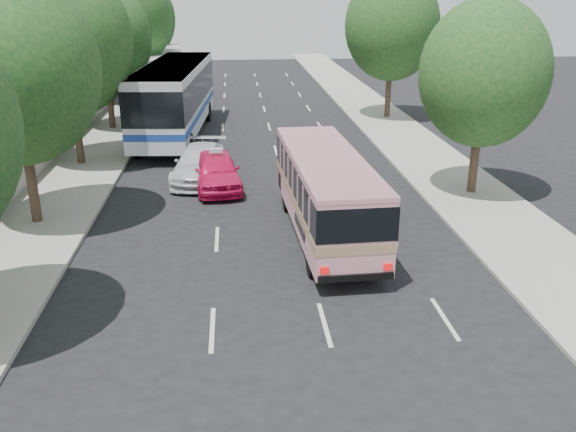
{
  "coord_description": "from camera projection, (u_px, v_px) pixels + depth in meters",
  "views": [
    {
      "loc": [
        -1.17,
        -15.65,
        8.2
      ],
      "look_at": [
        0.39,
        1.81,
        1.6
      ],
      "focal_mm": 38.0,
      "sensor_mm": 36.0,
      "label": 1
    }
  ],
  "objects": [
    {
      "name": "tree_left_d",
      "position": [
        104.0,
        34.0,
        35.33
      ],
      "size": [
        5.52,
        5.52,
        8.6
      ],
      "color": "#38281E",
      "rests_on": "ground"
    },
    {
      "name": "tree_left_f",
      "position": [
        140.0,
        16.0,
        50.11
      ],
      "size": [
        5.88,
        5.88,
        9.16
      ],
      "color": "#38281E",
      "rests_on": "ground"
    },
    {
      "name": "pink_taxi",
      "position": [
        217.0,
        170.0,
        26.25
      ],
      "size": [
        2.39,
        4.84,
        1.59
      ],
      "primitive_type": "imported",
      "rotation": [
        0.0,
        0.0,
        0.11
      ],
      "color": "#D6124E",
      "rests_on": "ground"
    },
    {
      "name": "tree_left_c",
      "position": [
        67.0,
        36.0,
        27.69
      ],
      "size": [
        6.0,
        6.0,
        9.35
      ],
      "color": "#38281E",
      "rests_on": "ground"
    },
    {
      "name": "tree_right_far",
      "position": [
        394.0,
        22.0,
        38.49
      ],
      "size": [
        6.0,
        6.0,
        9.35
      ],
      "color": "#38281E",
      "rests_on": "ground"
    },
    {
      "name": "tree_right_near",
      "position": [
        487.0,
        69.0,
        23.87
      ],
      "size": [
        5.1,
        5.1,
        7.95
      ],
      "color": "#38281E",
      "rests_on": "ground"
    },
    {
      "name": "sidewalk_right",
      "position": [
        394.0,
        130.0,
        36.9
      ],
      "size": [
        4.0,
        90.0,
        0.12
      ],
      "primitive_type": "cube",
      "color": "#9E998E",
      "rests_on": "ground"
    },
    {
      "name": "low_wall",
      "position": [
        75.0,
        122.0,
        35.04
      ],
      "size": [
        0.3,
        90.0,
        1.5
      ],
      "primitive_type": "cube",
      "color": "#9E998E",
      "rests_on": "sidewalk_left"
    },
    {
      "name": "pink_bus",
      "position": [
        326.0,
        187.0,
        20.82
      ],
      "size": [
        2.71,
        9.18,
        2.9
      ],
      "rotation": [
        0.0,
        0.0,
        0.04
      ],
      "color": "pink",
      "rests_on": "ground"
    },
    {
      "name": "tree_left_b",
      "position": [
        15.0,
        63.0,
        20.36
      ],
      "size": [
        5.7,
        5.7,
        8.88
      ],
      "color": "#38281E",
      "rests_on": "ground"
    },
    {
      "name": "taxi_roof_sign",
      "position": [
        216.0,
        150.0,
        25.94
      ],
      "size": [
        0.57,
        0.24,
        0.18
      ],
      "primitive_type": "cube",
      "rotation": [
        0.0,
        0.0,
        0.11
      ],
      "color": "silver",
      "rests_on": "pink_taxi"
    },
    {
      "name": "white_pickup",
      "position": [
        200.0,
        164.0,
        27.44
      ],
      "size": [
        2.68,
        5.34,
        1.49
      ],
      "primitive_type": "imported",
      "rotation": [
        0.0,
        0.0,
        -0.12
      ],
      "color": "silver",
      "rests_on": "ground"
    },
    {
      "name": "ground",
      "position": [
        280.0,
        290.0,
        17.57
      ],
      "size": [
        120.0,
        120.0,
        0.0
      ],
      "primitive_type": "plane",
      "color": "black",
      "rests_on": "ground"
    },
    {
      "name": "sidewalk_left",
      "position": [
        109.0,
        136.0,
        35.48
      ],
      "size": [
        4.0,
        90.0,
        0.15
      ],
      "primitive_type": "cube",
      "color": "#9E998E",
      "rests_on": "ground"
    },
    {
      "name": "tree_left_e",
      "position": [
        127.0,
        14.0,
        42.51
      ],
      "size": [
        6.3,
        6.3,
        9.82
      ],
      "color": "#38281E",
      "rests_on": "ground"
    },
    {
      "name": "tour_coach_front",
      "position": [
        175.0,
        93.0,
        34.89
      ],
      "size": [
        3.93,
        13.95,
        4.12
      ],
      "rotation": [
        0.0,
        0.0,
        -0.07
      ],
      "color": "silver",
      "rests_on": "ground"
    },
    {
      "name": "tour_coach_rear",
      "position": [
        164.0,
        72.0,
        45.53
      ],
      "size": [
        4.05,
        12.75,
        3.75
      ],
      "rotation": [
        0.0,
        0.0,
        0.11
      ],
      "color": "silver",
      "rests_on": "ground"
    }
  ]
}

